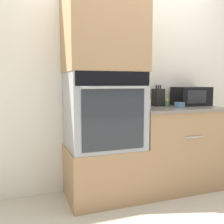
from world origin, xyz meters
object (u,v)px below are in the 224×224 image
object	(u,v)px
microwave	(191,96)
wall_oven	(104,110)
bowl	(180,105)
condiment_jar_far	(146,104)
condiment_jar_near	(167,103)
knife_block	(158,97)
condiment_jar_mid	(149,103)

from	to	relation	value
microwave	wall_oven	bearing A→B (deg)	-173.69
bowl	condiment_jar_far	xyz separation A→B (m)	(-0.34, 0.16, 0.01)
condiment_jar_near	condiment_jar_far	xyz separation A→B (m)	(-0.24, 0.06, -0.01)
microwave	condiment_jar_near	bearing A→B (deg)	-167.56
knife_block	condiment_jar_mid	size ratio (longest dim) A/B	2.13
knife_block	condiment_jar_mid	distance (m)	0.31
wall_oven	microwave	world-z (taller)	wall_oven
wall_oven	microwave	bearing A→B (deg)	6.31
condiment_jar_mid	wall_oven	bearing A→B (deg)	179.24
microwave	condiment_jar_near	size ratio (longest dim) A/B	4.55
microwave	bowl	xyz separation A→B (m)	(-0.29, -0.19, -0.08)
wall_oven	condiment_jar_far	size ratio (longest dim) A/B	10.45
condiment_jar_far	condiment_jar_near	bearing A→B (deg)	-13.51
condiment_jar_mid	condiment_jar_far	bearing A→B (deg)	82.63
wall_oven	condiment_jar_near	bearing A→B (deg)	3.13
microwave	knife_block	bearing A→B (deg)	170.82
microwave	condiment_jar_far	distance (m)	0.64
microwave	knife_block	world-z (taller)	knife_block
bowl	microwave	bearing A→B (deg)	32.67
wall_oven	condiment_jar_near	xyz separation A→B (m)	(0.77, 0.04, 0.05)
condiment_jar_mid	condiment_jar_far	xyz separation A→B (m)	(0.01, 0.11, -0.02)
knife_block	condiment_jar_near	world-z (taller)	knife_block
condiment_jar_near	condiment_jar_far	bearing A→B (deg)	166.49
condiment_jar_far	condiment_jar_mid	bearing A→B (deg)	-97.37
microwave	condiment_jar_near	world-z (taller)	microwave
wall_oven	bowl	world-z (taller)	wall_oven
knife_block	condiment_jar_mid	xyz separation A→B (m)	(-0.23, -0.20, -0.05)
wall_oven	condiment_jar_mid	distance (m)	0.52
condiment_jar_mid	condiment_jar_near	bearing A→B (deg)	10.85
condiment_jar_mid	condiment_jar_far	world-z (taller)	condiment_jar_mid
knife_block	condiment_jar_far	world-z (taller)	knife_block
wall_oven	condiment_jar_near	world-z (taller)	wall_oven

